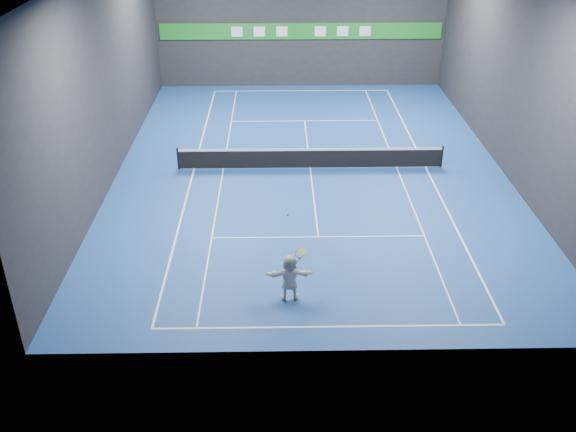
{
  "coord_description": "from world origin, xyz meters",
  "views": [
    {
      "loc": [
        -1.56,
        -27.67,
        12.58
      ],
      "look_at": [
        -1.19,
        -7.43,
        1.5
      ],
      "focal_mm": 40.0,
      "sensor_mm": 36.0,
      "label": 1
    }
  ],
  "objects_px": {
    "tennis_ball": "(288,215)",
    "tennis_racket": "(300,255)",
    "player": "(290,277)",
    "tennis_net": "(310,158)"
  },
  "relations": [
    {
      "from": "tennis_net",
      "to": "tennis_racket",
      "type": "height_order",
      "value": "tennis_racket"
    },
    {
      "from": "player",
      "to": "tennis_net",
      "type": "height_order",
      "value": "player"
    },
    {
      "from": "tennis_net",
      "to": "tennis_racket",
      "type": "relative_size",
      "value": 22.48
    },
    {
      "from": "tennis_ball",
      "to": "tennis_net",
      "type": "distance_m",
      "value": 10.7
    },
    {
      "from": "tennis_ball",
      "to": "tennis_racket",
      "type": "xyz_separation_m",
      "value": [
        0.38,
        -0.02,
        -1.46
      ]
    },
    {
      "from": "player",
      "to": "tennis_ball",
      "type": "height_order",
      "value": "tennis_ball"
    },
    {
      "from": "player",
      "to": "tennis_net",
      "type": "xyz_separation_m",
      "value": [
        1.19,
        10.37,
        -0.29
      ]
    },
    {
      "from": "player",
      "to": "tennis_ball",
      "type": "bearing_deg",
      "value": -49.29
    },
    {
      "from": "tennis_net",
      "to": "player",
      "type": "bearing_deg",
      "value": -96.55
    },
    {
      "from": "player",
      "to": "tennis_racket",
      "type": "bearing_deg",
      "value": -173.7
    }
  ]
}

